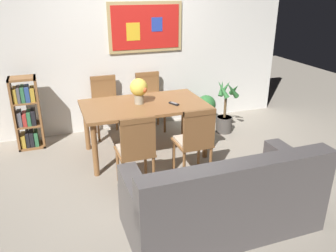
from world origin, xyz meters
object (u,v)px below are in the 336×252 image
Objects in this scene: dining_chair_far_left at (105,101)px; dining_chair_near_left at (136,147)px; dining_chair_near_right at (195,138)px; dining_table at (144,110)px; tv_remote at (174,104)px; bookshelf at (27,114)px; flower_vase at (139,89)px; potted_ivy at (206,109)px; potted_palm at (225,112)px; dining_chair_far_right at (149,97)px; leather_couch at (223,201)px.

dining_chair_far_left is 1.71m from dining_chair_near_left.
dining_chair_near_right is 1.00× the size of dining_chair_near_left.
tv_remote reaches higher than dining_table.
flower_vase is (1.44, -0.72, 0.43)m from bookshelf.
dining_table is at bearing -150.18° from potted_ivy.
dining_table is 1.86× the size of potted_palm.
bookshelf is at bearing -176.79° from dining_chair_far_right.
dining_chair_far_right is at bearing 152.36° from potted_palm.
dining_chair_near_left is 2.68× the size of flower_vase.
leather_couch is at bearing -112.21° from potted_ivy.
dining_table is at bearing -66.43° from dining_chair_far_left.
dining_chair_far_left is 0.51× the size of leather_couch.
dining_chair_near_right is (0.37, -0.85, -0.10)m from dining_table.
dining_chair_far_right reaches higher than potted_palm.
tv_remote is (0.42, -0.19, -0.19)m from flower_vase.
potted_palm is (1.77, -0.56, -0.21)m from dining_chair_far_left.
dining_chair_far_right is 2.67m from leather_couch.
leather_couch is at bearing -97.61° from dining_chair_near_right.
dining_chair_far_left is 1.00× the size of dining_chair_near_left.
dining_chair_near_right is at bearing -66.44° from dining_chair_far_left.
tv_remote is (0.12, 1.64, 0.43)m from leather_couch.
bookshelf is at bearing 153.85° from tv_remote.
dining_chair_far_right is 0.70m from dining_chair_far_left.
dining_chair_near_right is 1.04× the size of potted_palm.
bookshelf reaches higher than dining_chair_far_left.
dining_table is 1.79× the size of dining_chair_far_right.
tv_remote is (0.70, 0.69, 0.20)m from dining_chair_near_left.
dining_chair_far_left is (-0.74, 1.71, 0.00)m from dining_chair_near_right.
bookshelf is at bearing 125.88° from dining_chair_near_left.
flower_vase is at bearing 99.25° from leather_couch.
dining_table is 0.92m from dining_chair_far_right.
dining_chair_near_right is 1.85m from potted_ivy.
bookshelf is 6.43× the size of tv_remote.
bookshelf reaches higher than potted_ivy.
potted_ivy is (0.91, 1.58, -0.28)m from dining_chair_near_right.
leather_couch reaches higher than tv_remote.
dining_chair_near_right is at bearing -64.19° from flower_vase.
potted_palm is 5.44× the size of tv_remote.
dining_chair_near_right is 1.00× the size of dining_chair_far_left.
flower_vase is at bearing -114.90° from dining_chair_far_right.
dining_chair_near_left reaches higher than potted_palm.
dining_chair_near_left is at bearing -54.12° from bookshelf.
flower_vase is at bearing -26.59° from bookshelf.
potted_ivy is 1.66× the size of flower_vase.
dining_chair_near_right is 5.68× the size of tv_remote.
bookshelf is 2.79m from potted_ivy.
flower_vase is (-0.05, 0.03, 0.29)m from dining_table.
flower_vase is at bearing 151.74° from dining_table.
dining_chair_near_left is at bearing -146.52° from potted_palm.
tv_remote is at bearing 44.60° from dining_chair_near_left.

